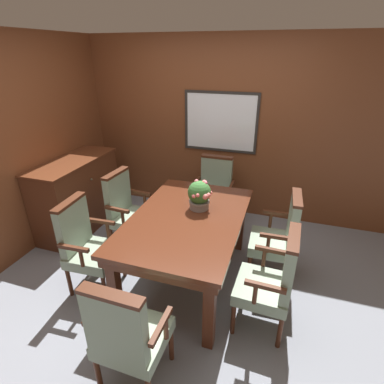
% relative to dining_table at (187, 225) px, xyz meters
% --- Properties ---
extents(ground_plane, '(14.00, 14.00, 0.00)m').
position_rel_dining_table_xyz_m(ground_plane, '(-0.17, -0.13, -0.67)').
color(ground_plane, gray).
extents(wall_back, '(7.20, 0.08, 2.45)m').
position_rel_dining_table_xyz_m(wall_back, '(-0.17, 1.67, 0.56)').
color(wall_back, brown).
rests_on(wall_back, ground_plane).
extents(wall_left, '(0.06, 7.20, 2.45)m').
position_rel_dining_table_xyz_m(wall_left, '(-2.03, -0.13, 0.56)').
color(wall_left, brown).
rests_on(wall_left, ground_plane).
extents(dining_table, '(1.06, 1.64, 0.76)m').
position_rel_dining_table_xyz_m(dining_table, '(0.00, 0.00, 0.00)').
color(dining_table, '#4C2314').
rests_on(dining_table, ground_plane).
extents(chair_left_far, '(0.48, 0.54, 0.97)m').
position_rel_dining_table_xyz_m(chair_left_far, '(-0.90, 0.37, -0.15)').
color(chair_left_far, '#472314').
rests_on(chair_left_far, ground_plane).
extents(chair_head_far, '(0.51, 0.45, 0.97)m').
position_rel_dining_table_xyz_m(chair_head_far, '(-0.03, 1.20, -0.15)').
color(chair_head_far, '#472314').
rests_on(chair_head_far, ground_plane).
extents(chair_head_near, '(0.52, 0.46, 0.97)m').
position_rel_dining_table_xyz_m(chair_head_near, '(-0.02, -1.19, -0.15)').
color(chair_head_near, '#472314').
rests_on(chair_head_near, ground_plane).
extents(chair_left_near, '(0.47, 0.53, 0.97)m').
position_rel_dining_table_xyz_m(chair_left_near, '(-0.92, -0.39, -0.15)').
color(chair_left_near, '#472314').
rests_on(chair_left_near, ground_plane).
extents(chair_right_far, '(0.47, 0.52, 0.97)m').
position_rel_dining_table_xyz_m(chair_right_far, '(0.89, 0.36, -0.15)').
color(chair_right_far, '#472314').
rests_on(chair_right_far, ground_plane).
extents(chair_right_near, '(0.47, 0.53, 0.97)m').
position_rel_dining_table_xyz_m(chair_right_near, '(0.87, -0.35, -0.15)').
color(chair_right_near, '#472314').
rests_on(chair_right_near, ground_plane).
extents(potted_plant, '(0.25, 0.26, 0.31)m').
position_rel_dining_table_xyz_m(potted_plant, '(0.06, 0.20, 0.25)').
color(potted_plant, gray).
rests_on(potted_plant, dining_table).
extents(sideboard_cabinet, '(0.53, 1.27, 0.97)m').
position_rel_dining_table_xyz_m(sideboard_cabinet, '(-1.74, 0.55, -0.18)').
color(sideboard_cabinet, '#512816').
rests_on(sideboard_cabinet, ground_plane).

